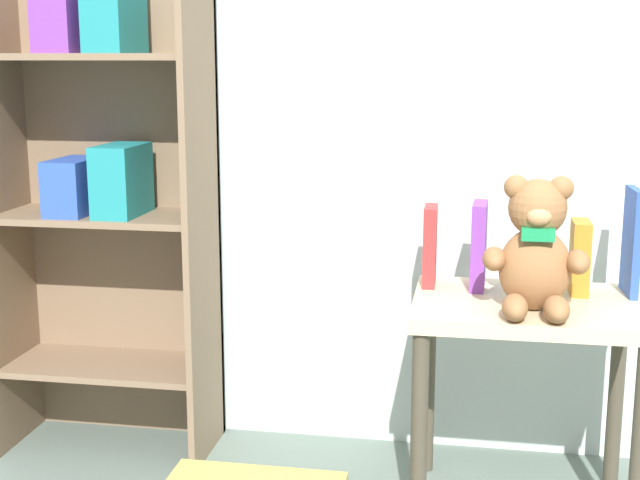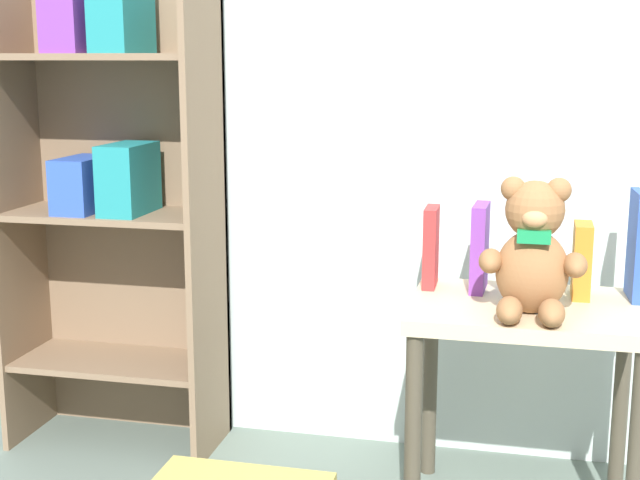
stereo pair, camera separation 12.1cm
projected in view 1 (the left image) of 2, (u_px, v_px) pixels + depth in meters
wall_back at (444, 8)px, 2.41m from camera, size 4.80×0.06×2.50m
bookshelf_side at (106, 179)px, 2.50m from camera, size 0.60×0.30×1.37m
display_table at (527, 338)px, 2.17m from camera, size 0.55×0.42×0.54m
teddy_bear at (536, 250)px, 2.03m from camera, size 0.24×0.22×0.31m
book_standing_red at (430, 246)px, 2.28m from camera, size 0.03×0.11×0.21m
book_standing_purple at (479, 246)px, 2.25m from camera, size 0.04×0.13×0.22m
book_standing_teal at (529, 250)px, 2.23m from camera, size 0.04×0.11×0.20m
book_standing_orange at (580, 257)px, 2.20m from camera, size 0.04×0.11×0.18m
book_standing_blue at (632, 242)px, 2.18m from camera, size 0.03×0.14×0.26m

